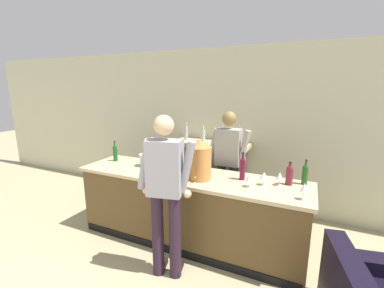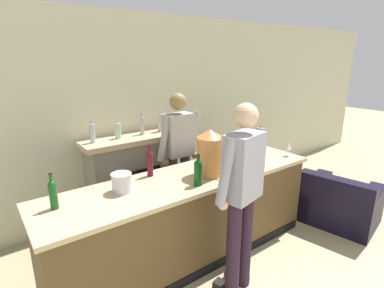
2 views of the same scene
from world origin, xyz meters
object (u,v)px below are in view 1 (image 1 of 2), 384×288
person_bartender (228,164)px  wine_bottle_chardonnay_pale (242,168)px  wine_bottle_rose_blush (176,156)px  wine_glass_by_dispenser (250,177)px  ice_bucket_steel (146,160)px  wine_glass_back_row (304,188)px  wine_glass_front_left (264,176)px  wine_bottle_port_short (176,168)px  potted_plant_corner (103,183)px  wine_glass_front_right (280,176)px  fireplace_stone (212,173)px  wine_bottle_riesling_slim (289,174)px  wine_bottle_burgundy_dark (305,173)px  wine_bottle_merlot_tall (115,152)px  person_customer (165,191)px  copper_dispenser (200,160)px

person_bartender → wine_bottle_chardonnay_pale: size_ratio=5.03×
wine_bottle_rose_blush → wine_glass_by_dispenser: (1.14, -0.35, -0.03)m
ice_bucket_steel → wine_glass_back_row: size_ratio=1.08×
wine_glass_by_dispenser → wine_glass_front_left: size_ratio=1.06×
wine_bottle_port_short → ice_bucket_steel: bearing=155.1°
wine_bottle_chardonnay_pale → wine_bottle_rose_blush: bearing=171.7°
potted_plant_corner → wine_glass_front_left: 3.30m
potted_plant_corner → wine_glass_front_right: wine_glass_front_right is taller
potted_plant_corner → wine_bottle_port_short: 2.44m
fireplace_stone → potted_plant_corner: 2.15m
person_bartender → wine_bottle_rose_blush: bearing=-147.3°
wine_bottle_riesling_slim → wine_glass_front_right: bearing=-144.3°
wine_bottle_burgundy_dark → wine_bottle_merlot_tall: size_ratio=0.95×
person_customer → wine_glass_by_dispenser: (0.76, 0.60, 0.07)m
potted_plant_corner → ice_bucket_steel: 1.76m
potted_plant_corner → wine_bottle_chardonnay_pale: bearing=-11.1°
person_customer → wine_bottle_rose_blush: person_customer is taller
person_customer → wine_bottle_burgundy_dark: bearing=35.8°
wine_glass_back_row → wine_glass_front_right: bearing=131.8°
fireplace_stone → wine_glass_front_right: (1.24, -1.08, 0.48)m
wine_glass_front_right → wine_glass_front_left: 0.18m
wine_glass_by_dispenser → person_customer: bearing=-141.5°
potted_plant_corner → wine_bottle_burgundy_dark: bearing=-6.5°
ice_bucket_steel → copper_dispenser: bearing=-10.2°
fireplace_stone → wine_bottle_port_short: 1.50m
wine_bottle_burgundy_dark → wine_bottle_port_short: bearing=-161.3°
potted_plant_corner → wine_bottle_port_short: bearing=-23.1°
person_bartender → wine_glass_front_right: bearing=-35.7°
fireplace_stone → person_customer: 1.92m
fireplace_stone → potted_plant_corner: bearing=-166.2°
wine_glass_by_dispenser → fireplace_stone: bearing=126.2°
wine_bottle_rose_blush → wine_glass_front_right: wine_bottle_rose_blush is taller
fireplace_stone → wine_glass_back_row: 2.10m
wine_bottle_merlot_tall → wine_glass_front_right: bearing=-0.0°
person_customer → wine_bottle_riesling_slim: 1.45m
ice_bucket_steel → wine_bottle_riesling_slim: wine_bottle_riesling_slim is taller
person_customer → ice_bucket_steel: person_customer is taller
wine_bottle_riesling_slim → wine_glass_back_row: 0.41m
wine_glass_front_left → wine_glass_by_dispenser: bearing=-137.2°
wine_bottle_burgundy_dark → wine_bottle_chardonnay_pale: wine_bottle_chardonnay_pale is taller
potted_plant_corner → wine_glass_back_row: wine_glass_back_row is taller
ice_bucket_steel → wine_glass_by_dispenser: 1.55m
person_bartender → ice_bucket_steel: size_ratio=9.09×
wine_glass_by_dispenser → ice_bucket_steel: bearing=173.7°
wine_bottle_burgundy_dark → wine_glass_front_right: (-0.26, -0.16, -0.02)m
wine_bottle_riesling_slim → wine_glass_by_dispenser: 0.49m
potted_plant_corner → wine_glass_back_row: 3.77m
wine_bottle_port_short → person_customer: bearing=-75.1°
person_bartender → wine_glass_by_dispenser: 0.92m
wine_glass_by_dispenser → wine_glass_front_left: (0.14, 0.13, -0.00)m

